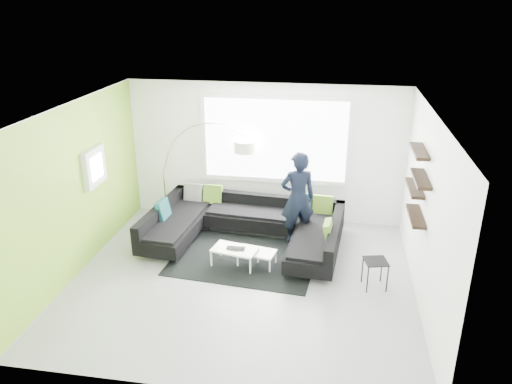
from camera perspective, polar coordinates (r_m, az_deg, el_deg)
ground at (r=8.32m, az=-1.58°, el=-9.95°), size 5.50×5.50×0.00m
room_shell at (r=7.71m, az=-1.15°, el=2.35°), size 5.54×5.04×2.82m
sectional_sofa at (r=9.23m, az=-1.34°, el=-4.22°), size 3.64×2.43×0.75m
rug at (r=8.90m, az=-1.36°, el=-7.61°), size 2.64×2.02×0.01m
coffee_table at (r=8.64m, az=-1.17°, el=-7.43°), size 1.07×0.74×0.32m
arc_lamp at (r=10.25m, az=-10.56°, el=2.40°), size 1.94×0.58×2.07m
side_table at (r=8.22m, az=13.40°, el=-9.09°), size 0.42×0.42×0.48m
person at (r=9.16m, az=4.79°, el=-0.71°), size 0.91×0.83×1.77m
laptop at (r=8.51m, az=-2.40°, el=-6.59°), size 0.32×0.21×0.03m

